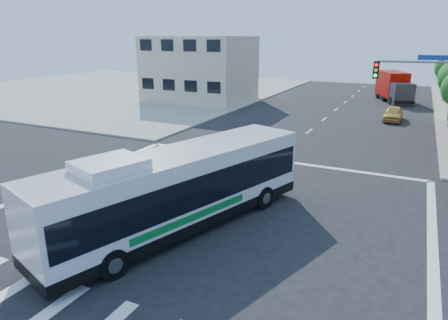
% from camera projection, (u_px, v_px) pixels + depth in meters
% --- Properties ---
extents(ground, '(120.00, 120.00, 0.00)m').
position_uv_depth(ground, '(207.00, 214.00, 18.69)').
color(ground, black).
rests_on(ground, ground).
extents(sidewalk_nw, '(50.00, 50.00, 0.15)m').
position_uv_depth(sidewalk_nw, '(117.00, 88.00, 63.34)').
color(sidewalk_nw, gray).
rests_on(sidewalk_nw, ground).
extents(building_west, '(12.06, 10.06, 8.00)m').
position_uv_depth(building_west, '(200.00, 69.00, 50.36)').
color(building_west, '#BEB19D').
rests_on(building_west, ground).
extents(signal_mast_ne, '(7.91, 1.13, 8.07)m').
position_uv_depth(signal_mast_ne, '(436.00, 92.00, 22.55)').
color(signal_mast_ne, slate).
rests_on(signal_mast_ne, ground).
extents(transit_bus, '(6.63, 13.04, 3.80)m').
position_uv_depth(transit_bus, '(180.00, 188.00, 16.85)').
color(transit_bus, black).
rests_on(transit_bus, ground).
extents(box_truck, '(5.21, 8.48, 3.68)m').
position_uv_depth(box_truck, '(394.00, 87.00, 50.43)').
color(box_truck, '#28272D').
rests_on(box_truck, ground).
extents(parked_car, '(1.73, 4.20, 1.42)m').
position_uv_depth(parked_car, '(393.00, 114.00, 39.21)').
color(parked_car, gold).
rests_on(parked_car, ground).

